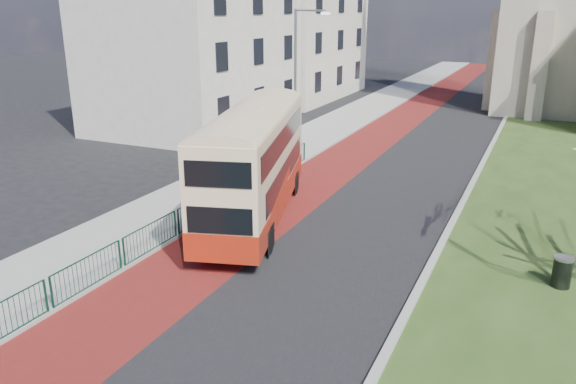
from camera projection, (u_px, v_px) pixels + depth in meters
The scene contains 12 objects.
ground at pixel (183, 302), 16.35m from camera, with size 160.00×160.00×0.00m, color black.
road_carriageway at pixel (402, 154), 32.98m from camera, with size 9.00×120.00×0.01m, color black.
bus_lane at pixel (358, 149), 34.06m from camera, with size 3.40×120.00×0.01m, color #591414.
pavement_west at pixel (301, 142), 35.56m from camera, with size 4.00×120.00×0.12m, color gray.
kerb_west at pixel (330, 145), 34.76m from camera, with size 0.25×120.00×0.13m, color #999993.
kerb_east at pixel (488, 153), 32.85m from camera, with size 0.25×80.00×0.13m, color #999993.
pedestrian_railing at pixel (178, 223), 20.80m from camera, with size 0.07×24.00×1.12m.
street_block_near at pixel (194, 33), 38.87m from camera, with size 10.30×14.30×13.00m.
street_block_far at pixel (290, 35), 52.89m from camera, with size 10.30×16.30×11.50m.
streetlamp at pixel (298, 73), 32.16m from camera, with size 2.13×0.18×8.00m.
bus at pixel (254, 159), 21.99m from camera, with size 5.33×10.80×4.41m.
litter_bin at pixel (562, 272), 17.03m from camera, with size 0.70×0.70×0.97m.
Camera 1 is at (8.91, -11.88, 8.15)m, focal length 35.00 mm.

